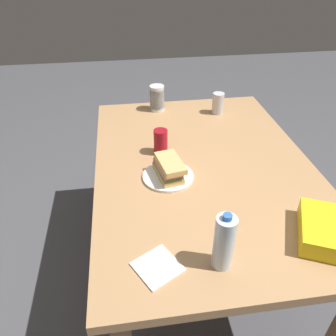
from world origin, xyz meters
TOP-DOWN VIEW (x-y plane):
  - ground_plane at (0.00, 0.00)m, footprint 8.00×8.00m
  - dining_table at (0.00, 0.00)m, footprint 1.42×0.99m
  - paper_plate at (0.08, -0.18)m, footprint 0.22×0.22m
  - sandwich at (0.08, -0.18)m, footprint 0.19×0.13m
  - soda_can_red at (-0.13, -0.18)m, footprint 0.07×0.07m
  - chip_bag at (0.49, 0.30)m, footprint 0.27×0.23m
  - water_bottle_tall at (0.56, -0.08)m, footprint 0.06×0.06m
  - plastic_cup_stack at (-0.60, -0.15)m, footprint 0.08×0.08m
  - soda_can_silver at (-0.51, 0.20)m, footprint 0.07×0.07m
  - paper_napkin at (0.54, -0.28)m, footprint 0.18×0.18m

SIDE VIEW (x-z plane):
  - ground_plane at x=0.00m, z-range 0.00..0.00m
  - dining_table at x=0.00m, z-range 0.28..1.02m
  - paper_napkin at x=0.54m, z-range 0.74..0.75m
  - paper_plate at x=0.08m, z-range 0.74..0.75m
  - chip_bag at x=0.49m, z-range 0.74..0.81m
  - sandwich at x=0.08m, z-range 0.75..0.84m
  - soda_can_red at x=-0.13m, z-range 0.74..0.86m
  - soda_can_silver at x=-0.51m, z-range 0.74..0.86m
  - plastic_cup_stack at x=-0.60m, z-range 0.74..0.89m
  - water_bottle_tall at x=0.56m, z-range 0.74..0.95m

